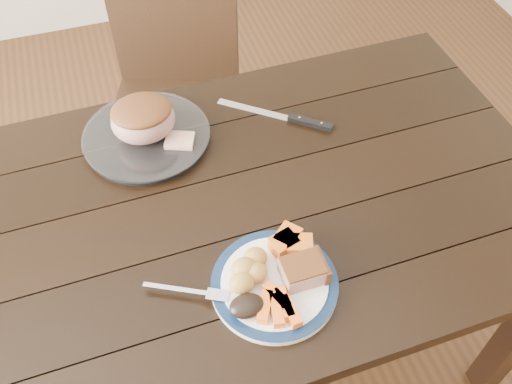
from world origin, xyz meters
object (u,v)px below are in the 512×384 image
object	(u,v)px
dining_table	(222,231)
serving_platter	(147,138)
dinner_plate	(274,285)
carving_knife	(296,119)
chair_far	(175,86)
pork_slice	(303,271)
fork	(192,292)
roast_joint	(143,120)

from	to	relation	value
dining_table	serving_platter	xyz separation A→B (m)	(-0.12, 0.27, 0.10)
dinner_plate	serving_platter	size ratio (longest dim) A/B	0.84
dinner_plate	carving_knife	distance (m)	0.50
serving_platter	carving_knife	bearing A→B (deg)	-7.56
chair_far	pork_slice	xyz separation A→B (m)	(0.08, -0.97, 0.27)
dinner_plate	carving_knife	world-z (taller)	dinner_plate
serving_platter	pork_slice	bearing A→B (deg)	-65.94
fork	pork_slice	bearing A→B (deg)	18.53
fork	carving_knife	size ratio (longest dim) A/B	0.63
dining_table	fork	bearing A→B (deg)	-119.31
dining_table	fork	world-z (taller)	fork
serving_platter	carving_knife	size ratio (longest dim) A/B	1.19
fork	roast_joint	world-z (taller)	roast_joint
dinner_plate	pork_slice	distance (m)	0.07
chair_far	dining_table	bearing A→B (deg)	108.62
serving_platter	carving_knife	world-z (taller)	serving_platter
chair_far	serving_platter	bearing A→B (deg)	93.06
chair_far	carving_knife	xyz separation A→B (m)	(0.24, -0.51, 0.23)
dinner_plate	fork	bearing A→B (deg)	170.09
fork	roast_joint	distance (m)	0.48
pork_slice	carving_knife	size ratio (longest dim) A/B	0.33
dining_table	chair_far	distance (m)	0.75
fork	carving_knife	xyz separation A→B (m)	(0.38, 0.43, -0.01)
pork_slice	carving_knife	world-z (taller)	pork_slice
dining_table	dinner_plate	size ratio (longest dim) A/B	6.14
dinner_plate	pork_slice	size ratio (longest dim) A/B	3.02
chair_far	carving_knife	world-z (taller)	chair_far
fork	carving_knife	distance (m)	0.57
chair_far	dinner_plate	world-z (taller)	chair_far
dining_table	roast_joint	distance (m)	0.34
carving_knife	dinner_plate	bearing A→B (deg)	-77.25
dining_table	dinner_plate	bearing A→B (deg)	-77.90
dinner_plate	roast_joint	size ratio (longest dim) A/B	1.66
chair_far	carving_knife	size ratio (longest dim) A/B	3.52
serving_platter	roast_joint	bearing A→B (deg)	0.00
pork_slice	roast_joint	size ratio (longest dim) A/B	0.55
dining_table	chair_far	xyz separation A→B (m)	(0.03, 0.73, -0.13)
roast_joint	fork	bearing A→B (deg)	-89.63
dining_table	chair_far	bearing A→B (deg)	87.55
dining_table	pork_slice	bearing A→B (deg)	-65.57
fork	dining_table	bearing A→B (deg)	87.79
pork_slice	carving_knife	distance (m)	0.49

